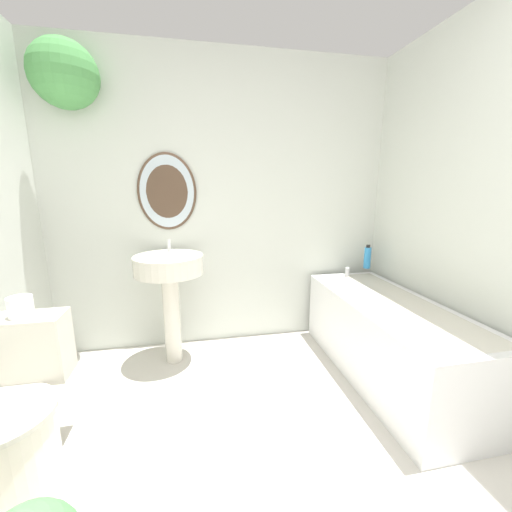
{
  "coord_description": "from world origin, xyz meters",
  "views": [
    {
      "loc": [
        -0.27,
        -0.17,
        1.34
      ],
      "look_at": [
        0.08,
        1.53,
        0.96
      ],
      "focal_mm": 22.0,
      "sensor_mm": 36.0,
      "label": 1
    }
  ],
  "objects_px": {
    "bathtub": "(389,338)",
    "shampoo_bottle": "(367,257)",
    "pedestal_sink": "(170,278)",
    "toilet_paper_roll": "(21,307)",
    "toilet": "(12,423)"
  },
  "relations": [
    {
      "from": "toilet",
      "to": "shampoo_bottle",
      "type": "bearing_deg",
      "value": 23.55
    },
    {
      "from": "bathtub",
      "to": "toilet_paper_roll",
      "type": "relative_size",
      "value": 13.76
    },
    {
      "from": "pedestal_sink",
      "to": "toilet_paper_roll",
      "type": "bearing_deg",
      "value": -133.34
    },
    {
      "from": "shampoo_bottle",
      "to": "toilet_paper_roll",
      "type": "xyz_separation_m",
      "value": [
        -2.34,
        -0.8,
        0.03
      ]
    },
    {
      "from": "toilet",
      "to": "bathtub",
      "type": "bearing_deg",
      "value": 10.52
    },
    {
      "from": "pedestal_sink",
      "to": "bathtub",
      "type": "relative_size",
      "value": 0.63
    },
    {
      "from": "toilet",
      "to": "toilet_paper_roll",
      "type": "bearing_deg",
      "value": 90.0
    },
    {
      "from": "pedestal_sink",
      "to": "toilet_paper_roll",
      "type": "xyz_separation_m",
      "value": [
        -0.66,
        -0.7,
        0.09
      ]
    },
    {
      "from": "shampoo_bottle",
      "to": "pedestal_sink",
      "type": "bearing_deg",
      "value": -176.54
    },
    {
      "from": "toilet",
      "to": "pedestal_sink",
      "type": "bearing_deg",
      "value": 54.41
    },
    {
      "from": "shampoo_bottle",
      "to": "toilet_paper_roll",
      "type": "height_order",
      "value": "shampoo_bottle"
    },
    {
      "from": "toilet",
      "to": "toilet_paper_roll",
      "type": "height_order",
      "value": "toilet_paper_roll"
    },
    {
      "from": "bathtub",
      "to": "shampoo_bottle",
      "type": "bearing_deg",
      "value": 75.39
    },
    {
      "from": "toilet_paper_roll",
      "to": "pedestal_sink",
      "type": "bearing_deg",
      "value": 46.66
    },
    {
      "from": "pedestal_sink",
      "to": "shampoo_bottle",
      "type": "relative_size",
      "value": 4.54
    }
  ]
}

